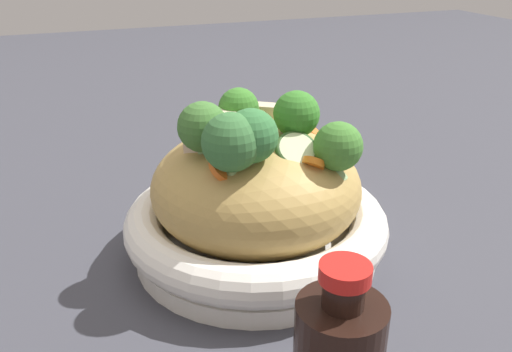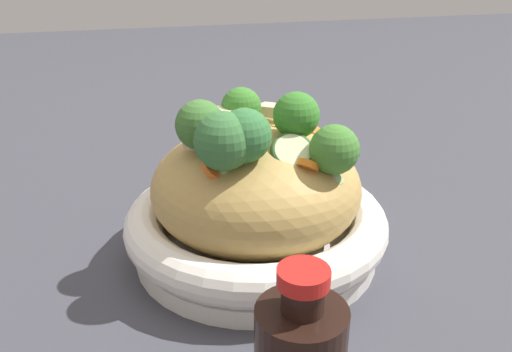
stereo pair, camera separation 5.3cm
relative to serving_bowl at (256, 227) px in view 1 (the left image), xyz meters
The scene contains 7 objects.
ground_plane 0.03m from the serving_bowl, ahead, with size 3.00×3.00×0.00m, color #3B3B43.
serving_bowl is the anchor object (origin of this frame).
noodle_heap 0.05m from the serving_bowl, 104.79° to the right, with size 0.21×0.21×0.12m.
broccoli_florets 0.12m from the serving_bowl, 161.24° to the left, with size 0.15×0.17×0.07m.
carrot_coins 0.09m from the serving_bowl, 111.57° to the left, with size 0.13×0.15×0.03m.
zucchini_slices 0.10m from the serving_bowl, 95.50° to the right, with size 0.15×0.16×0.04m.
chicken_chunks 0.11m from the serving_bowl, 47.28° to the left, with size 0.08×0.12×0.04m.
Camera 1 is at (-0.45, 0.17, 0.31)m, focal length 37.88 mm.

